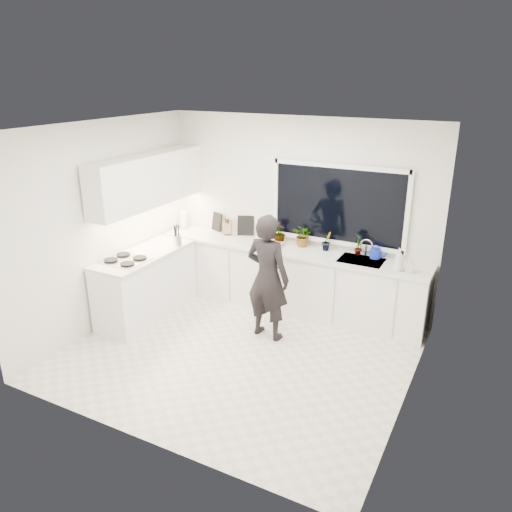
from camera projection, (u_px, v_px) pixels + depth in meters
The scene contains 25 objects.
floor at pixel (239, 354), 6.13m from camera, with size 4.00×3.50×0.02m, color beige.
wall_back at pixel (298, 213), 7.12m from camera, with size 4.00×0.02×2.70m, color white.
wall_left at pixel (104, 226), 6.52m from camera, with size 0.02×3.50×2.70m, color white.
wall_right at pixel (419, 282), 4.78m from camera, with size 0.02×3.50×2.70m, color white.
ceiling at pixel (235, 127), 5.18m from camera, with size 4.00×3.50×0.02m, color white.
window at pixel (338, 205), 6.76m from camera, with size 1.80×0.02×1.00m, color black.
base_cabinets_back at pixel (288, 279), 7.18m from camera, with size 3.92×0.58×0.88m, color white.
base_cabinets_left at pixel (147, 285), 6.98m from camera, with size 0.58×1.60×0.88m, color white.
countertop_back at pixel (288, 249), 7.01m from camera, with size 3.94×0.62×0.04m, color silver.
countertop_left at pixel (144, 254), 6.82m from camera, with size 0.62×1.60×0.04m, color silver.
upper_cabinets at pixel (148, 180), 6.83m from camera, with size 0.34×2.10×0.70m, color white.
sink at pixel (361, 264), 6.57m from camera, with size 0.58×0.42×0.14m, color silver.
faucet at pixel (366, 248), 6.68m from camera, with size 0.03×0.03×0.22m, color silver.
stovetop at pixel (125, 260), 6.53m from camera, with size 0.56×0.48×0.03m, color black.
person at pixel (268, 277), 6.26m from camera, with size 0.60×0.39×1.64m, color black.
pizza_tray at pixel (269, 244), 7.10m from camera, with size 0.43×0.32×0.03m, color #BCBCC1.
pizza at pixel (269, 243), 7.10m from camera, with size 0.40×0.28×0.01m, color red.
watering_can at pixel (375, 253), 6.61m from camera, with size 0.14×0.14×0.13m, color #142BBE.
paper_towel_roll at pixel (184, 220), 7.85m from camera, with size 0.11×0.11×0.26m, color white.
knife_block at pixel (228, 227), 7.55m from camera, with size 0.13×0.10×0.22m, color olive.
utensil_crock at pixel (177, 241), 7.06m from camera, with size 0.13×0.13×0.16m, color silver.
picture_frame_large at pixel (217, 222), 7.73m from camera, with size 0.22×0.02×0.28m, color black.
picture_frame_small at pixel (246, 226), 7.51m from camera, with size 0.25×0.02×0.30m, color black.
herb_plants at pixel (308, 237), 6.99m from camera, with size 1.37×0.29×0.32m.
soap_bottles at pixel (402, 262), 6.15m from camera, with size 0.26×0.15×0.29m.
Camera 1 is at (2.65, -4.62, 3.26)m, focal length 35.00 mm.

